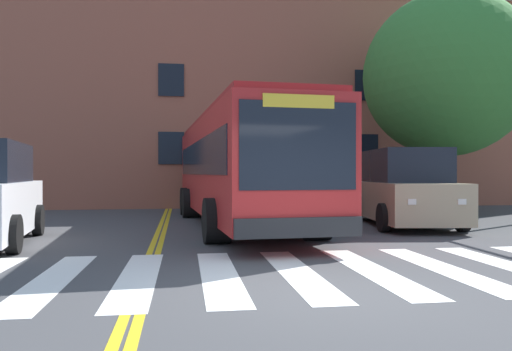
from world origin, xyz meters
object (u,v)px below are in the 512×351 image
car_tan_far_lane (404,190)px  car_grey_behind_bus (191,188)px  city_bus (237,167)px  street_tree_curbside_large (446,75)px

car_tan_far_lane → car_grey_behind_bus: car_tan_far_lane is taller
city_bus → car_tan_far_lane: size_ratio=2.39×
car_grey_behind_bus → street_tree_curbside_large: (9.40, -7.78, 4.43)m
car_tan_far_lane → car_grey_behind_bus: 12.93m
street_tree_curbside_large → car_tan_far_lane: bearing=-132.8°
city_bus → street_tree_curbside_large: 9.30m
city_bus → car_tan_far_lane: city_bus is taller
city_bus → street_tree_curbside_large: (8.21, 2.64, 3.48)m
city_bus → street_tree_curbside_large: street_tree_curbside_large is taller
car_tan_far_lane → street_tree_curbside_large: 6.51m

